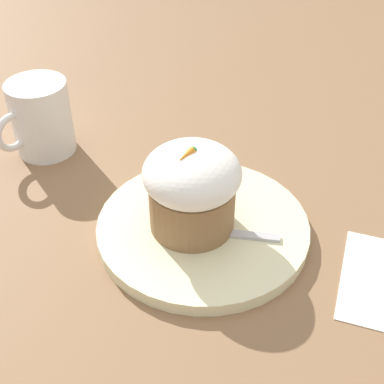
% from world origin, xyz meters
% --- Properties ---
extents(ground_plane, '(4.00, 4.00, 0.00)m').
position_xyz_m(ground_plane, '(0.00, 0.00, 0.00)').
color(ground_plane, '#846042').
extents(dessert_plate, '(0.23, 0.23, 0.01)m').
position_xyz_m(dessert_plate, '(0.00, 0.00, 0.01)').
color(dessert_plate, beige).
rests_on(dessert_plate, ground_plane).
extents(carrot_cake, '(0.10, 0.10, 0.10)m').
position_xyz_m(carrot_cake, '(0.01, -0.01, 0.07)').
color(carrot_cake, olive).
rests_on(carrot_cake, dessert_plate).
extents(spoon, '(0.07, 0.10, 0.01)m').
position_xyz_m(spoon, '(0.01, 0.02, 0.02)').
color(spoon, '#B7B7BC').
rests_on(spoon, dessert_plate).
extents(coffee_cup, '(0.11, 0.08, 0.10)m').
position_xyz_m(coffee_cup, '(0.00, -0.27, 0.05)').
color(coffee_cup, white).
rests_on(coffee_cup, ground_plane).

